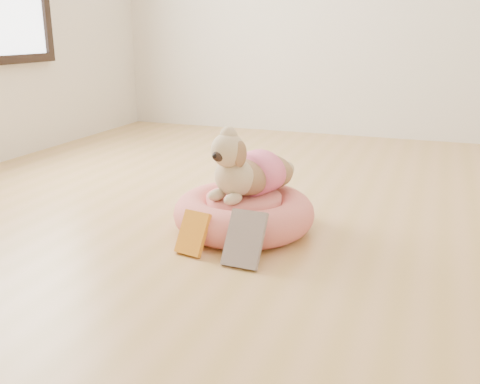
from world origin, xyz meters
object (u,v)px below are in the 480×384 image
(dog, at_px, (248,158))
(book_white, at_px, (245,239))
(book_yellow, at_px, (193,233))
(pet_bed, at_px, (244,213))

(dog, distance_m, book_white, 0.44)
(book_yellow, bearing_deg, book_white, 4.99)
(book_white, bearing_deg, pet_bed, 113.19)
(book_yellow, xyz_separation_m, book_white, (0.23, -0.02, 0.02))
(dog, height_order, book_yellow, dog)
(book_yellow, bearing_deg, dog, 81.91)
(book_yellow, distance_m, book_white, 0.23)
(book_white, bearing_deg, book_yellow, 176.80)
(pet_bed, bearing_deg, book_yellow, -107.91)
(dog, bearing_deg, book_white, -52.36)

